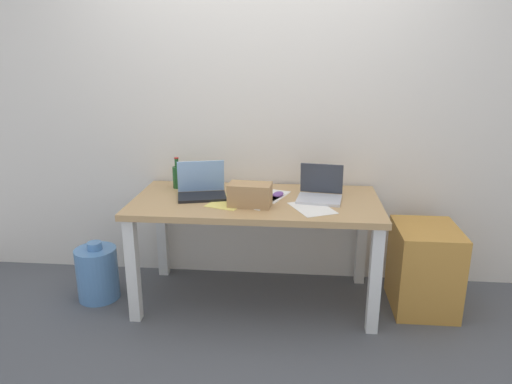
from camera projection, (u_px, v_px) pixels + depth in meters
ground_plane at (256, 299)px, 3.30m from camera, size 8.00×8.00×0.00m
back_wall at (262, 104)px, 3.35m from camera, size 5.20×0.08×2.60m
desk at (256, 213)px, 3.12m from camera, size 1.61×0.77×0.73m
laptop_left at (202, 189)px, 3.14m from camera, size 0.36×0.29×0.23m
laptop_right at (320, 192)px, 3.08m from camera, size 0.31×0.28×0.22m
beer_bottle at (177, 176)px, 3.32m from camera, size 0.06×0.06×0.22m
computer_mouse at (278, 194)px, 3.14m from camera, size 0.10×0.12×0.03m
cardboard_box at (250, 195)px, 2.95m from camera, size 0.28×0.18×0.14m
paper_sheet_front_right at (312, 208)px, 2.91m from camera, size 0.32×0.36×0.00m
paper_sheet_center at (255, 201)px, 3.04m from camera, size 0.31×0.35×0.00m
paper_sheet_near_back at (268, 196)px, 3.16m from camera, size 0.30×0.35×0.00m
paper_yellow_folder at (230, 202)px, 3.03m from camera, size 0.30×0.35×0.00m
water_cooler_jug at (97, 273)px, 3.27m from camera, size 0.28×0.28×0.42m
filing_cabinet at (424, 268)px, 3.13m from camera, size 0.40×0.48×0.57m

